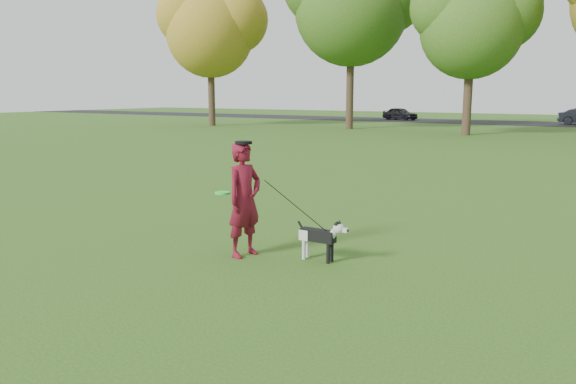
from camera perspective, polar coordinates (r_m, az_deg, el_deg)
The scene contains 6 objects.
ground at distance 8.41m, azimuth 0.55°, elevation -6.43°, with size 120.00×120.00×0.00m, color #285116.
road at distance 47.15m, azimuth 26.75°, elevation 6.14°, with size 120.00×7.00×0.02m, color black.
man at distance 8.23m, azimuth -4.45°, elevation -0.77°, with size 0.62×0.40×1.69m, color maroon.
dog at distance 8.04m, azimuth 3.45°, elevation -4.38°, with size 0.83×0.17×0.63m.
car_left at distance 50.10m, azimuth 11.32°, elevation 7.82°, with size 1.27×3.16×1.08m, color black.
man_held_items at distance 7.92m, azimuth 0.81°, elevation -1.46°, with size 1.69×0.52×1.28m.
Camera 1 is at (4.17, -6.90, 2.39)m, focal length 35.00 mm.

